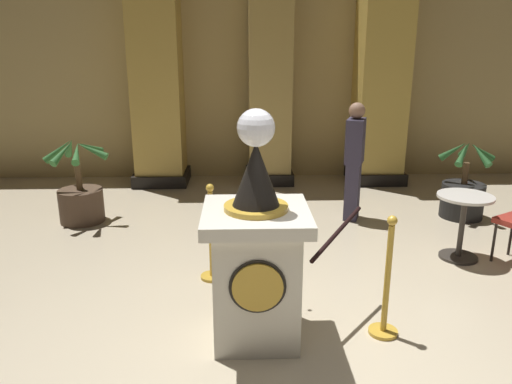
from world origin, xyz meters
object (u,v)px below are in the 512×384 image
object	(u,v)px
stanchion_far	(212,246)
potted_palm_right	(463,195)
potted_palm_left	(81,197)
pedestal_clock	(256,256)
bystander_guest	(354,159)
cafe_table	(463,218)
stanchion_near	(386,294)

from	to	relation	value
stanchion_far	potted_palm_right	distance (m)	3.78
potted_palm_left	pedestal_clock	bearing A→B (deg)	-51.27
bystander_guest	cafe_table	distance (m)	1.67
stanchion_near	stanchion_far	world-z (taller)	stanchion_near
pedestal_clock	bystander_guest	size ratio (longest dim) A/B	1.17
pedestal_clock	bystander_guest	distance (m)	3.14
bystander_guest	stanchion_far	bearing A→B (deg)	-136.06
stanchion_near	stanchion_far	bearing A→B (deg)	144.09
potted_palm_left	stanchion_far	bearing A→B (deg)	-43.65
stanchion_near	potted_palm_left	size ratio (longest dim) A/B	0.88
stanchion_near	bystander_guest	distance (m)	2.87
pedestal_clock	potted_palm_left	world-z (taller)	pedestal_clock
pedestal_clock	potted_palm_left	distance (m)	3.62
stanchion_far	cafe_table	bearing A→B (deg)	8.28
pedestal_clock	cafe_table	bearing A→B (deg)	32.05
pedestal_clock	potted_palm_right	xyz separation A→B (m)	(2.94, 2.81, -0.39)
potted_palm_left	stanchion_near	bearing A→B (deg)	-40.44
pedestal_clock	potted_palm_right	distance (m)	4.09
stanchion_near	potted_palm_right	size ratio (longest dim) A/B	0.94
cafe_table	potted_palm_left	bearing A→B (deg)	163.41
potted_palm_left	potted_palm_right	world-z (taller)	potted_palm_left
potted_palm_right	cafe_table	size ratio (longest dim) A/B	1.48
pedestal_clock	potted_palm_right	world-z (taller)	pedestal_clock
potted_palm_right	bystander_guest	xyz separation A→B (m)	(-1.54, -0.01, 0.52)
potted_palm_left	bystander_guest	xyz separation A→B (m)	(3.66, -0.01, 0.50)
pedestal_clock	potted_palm_left	xyz separation A→B (m)	(-2.25, 2.81, -0.37)
stanchion_far	potted_palm_left	distance (m)	2.54
potted_palm_left	cafe_table	bearing A→B (deg)	-16.59
bystander_guest	potted_palm_left	bearing A→B (deg)	179.89
stanchion_near	bystander_guest	xyz separation A→B (m)	(0.36, 2.81, 0.47)
stanchion_near	potted_palm_right	distance (m)	3.39
potted_palm_right	cafe_table	bearing A→B (deg)	-114.72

